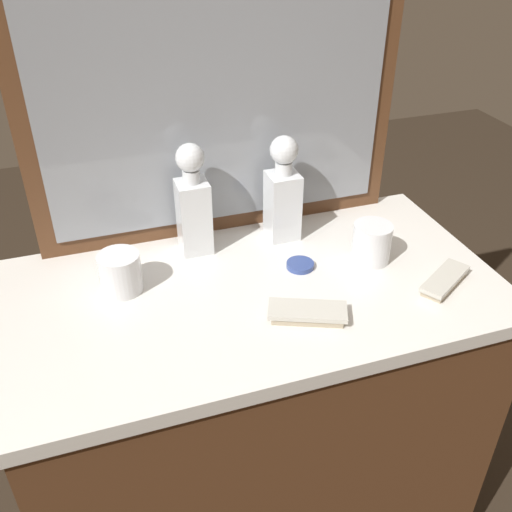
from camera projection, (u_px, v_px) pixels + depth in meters
dresser at (256, 428)px, 1.49m from camera, size 1.06×0.57×0.91m
dresser_mirror at (217, 80)px, 1.25m from camera, size 0.87×0.03×0.74m
crystal_decanter_left at (283, 198)px, 1.36m from camera, size 0.07×0.07×0.26m
crystal_decanter_far_right at (193, 210)px, 1.31m from camera, size 0.07×0.07×0.27m
crystal_tumbler_far_right at (371, 244)px, 1.31m from camera, size 0.09×0.09×0.09m
crystal_tumbler_far_left at (121, 274)px, 1.21m from camera, size 0.09×0.09×0.09m
silver_brush_right at (307, 313)px, 1.15m from camera, size 0.17×0.12×0.02m
silver_brush_center at (444, 281)px, 1.24m from camera, size 0.15×0.12×0.02m
porcelain_dish at (300, 265)px, 1.30m from camera, size 0.06×0.06×0.01m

